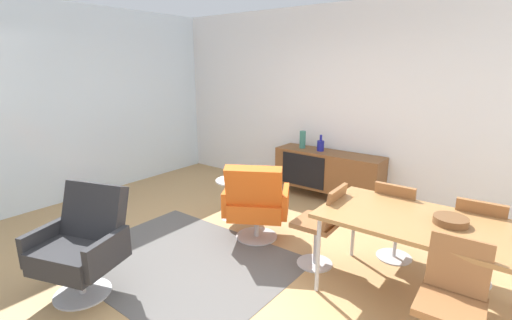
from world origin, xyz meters
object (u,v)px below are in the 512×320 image
at_px(dining_chair_near_window, 322,223).
at_px(dining_chair_front_right, 452,299).
at_px(sideboard, 328,171).
at_px(fruit_bowl, 233,177).
at_px(vase_sculptural_dark, 303,140).
at_px(armchair_black_shell, 83,242).
at_px(lounge_chair_red, 256,202).
at_px(side_table_round, 233,194).
at_px(wooden_bowl_on_table, 451,221).
at_px(dining_chair_back_left, 396,218).
at_px(magazine_stack, 108,197).
at_px(dining_chair_back_right, 477,237).
at_px(vase_cobalt, 321,145).
at_px(dining_table, 422,225).

xyz_separation_m(dining_chair_near_window, dining_chair_front_right, (1.24, -0.56, 0.00)).
distance_m(sideboard, fruit_bowl, 1.54).
distance_m(vase_sculptural_dark, armchair_black_shell, 3.41).
height_order(lounge_chair_red, side_table_round, lounge_chair_red).
bearing_deg(wooden_bowl_on_table, vase_sculptural_dark, 143.91).
bearing_deg(lounge_chair_red, wooden_bowl_on_table, -0.24).
xyz_separation_m(wooden_bowl_on_table, dining_chair_front_right, (0.15, -0.61, -0.30)).
relative_size(wooden_bowl_on_table, side_table_round, 0.50).
bearing_deg(dining_chair_back_left, magazine_stack, -166.99).
xyz_separation_m(dining_chair_back_right, magazine_stack, (-4.54, -0.89, -0.39)).
relative_size(wooden_bowl_on_table, magazine_stack, 0.64).
relative_size(dining_chair_front_right, fruit_bowl, 4.28).
relative_size(dining_chair_near_window, lounge_chair_red, 0.90).
xyz_separation_m(side_table_round, fruit_bowl, (-0.00, -0.00, 0.23)).
xyz_separation_m(vase_cobalt, dining_chair_near_window, (0.95, -1.76, -0.33)).
relative_size(sideboard, magazine_stack, 3.94).
bearing_deg(magazine_stack, sideboard, 40.05).
relative_size(vase_sculptural_dark, fruit_bowl, 1.32).
xyz_separation_m(dining_chair_back_right, fruit_bowl, (-2.72, -0.18, 0.09)).
distance_m(dining_chair_back_right, lounge_chair_red, 2.16).
distance_m(sideboard, lounge_chair_red, 1.70).
relative_size(vase_cobalt, dining_table, 0.15).
distance_m(sideboard, wooden_bowl_on_table, 2.58).
height_order(dining_table, dining_chair_near_window, dining_chair_near_window).
distance_m(dining_chair_back_right, magazine_stack, 4.64).
bearing_deg(side_table_round, fruit_bowl, -90.19).
bearing_deg(side_table_round, wooden_bowl_on_table, -7.35).
bearing_deg(vase_sculptural_dark, dining_table, -39.31).
bearing_deg(side_table_round, armchair_black_shell, -89.57).
distance_m(dining_table, dining_chair_near_window, 0.92).
relative_size(wooden_bowl_on_table, lounge_chair_red, 0.27).
xyz_separation_m(wooden_bowl_on_table, lounge_chair_red, (-1.94, 0.01, -0.30)).
distance_m(vase_cobalt, side_table_round, 1.55).
bearing_deg(magazine_stack, dining_chair_back_left, 13.01).
xyz_separation_m(vase_sculptural_dark, wooden_bowl_on_table, (2.35, -1.71, -0.08)).
bearing_deg(dining_chair_back_right, dining_chair_near_window, -155.86).
bearing_deg(wooden_bowl_on_table, dining_table, -165.83).
xyz_separation_m(armchair_black_shell, side_table_round, (-0.01, 2.01, -0.15)).
distance_m(dining_chair_near_window, dining_chair_back_left, 0.77).
bearing_deg(dining_chair_back_right, wooden_bowl_on_table, -107.09).
bearing_deg(vase_sculptural_dark, sideboard, -0.24).
bearing_deg(magazine_stack, wooden_bowl_on_table, 4.92).
bearing_deg(dining_chair_front_right, dining_chair_back_left, 122.00).
height_order(vase_sculptural_dark, lounge_chair_red, vase_sculptural_dark).
bearing_deg(magazine_stack, dining_table, 4.48).
bearing_deg(magazine_stack, side_table_round, 21.29).
relative_size(dining_chair_back_right, armchair_black_shell, 0.90).
height_order(dining_chair_back_right, dining_chair_front_right, same).
height_order(sideboard, armchair_black_shell, armchair_black_shell).
height_order(dining_chair_near_window, magazine_stack, dining_chair_near_window).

